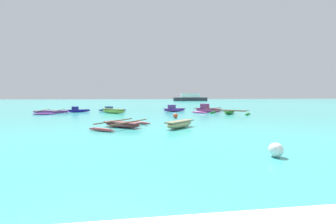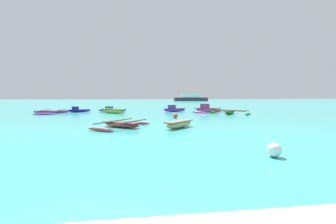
{
  "view_description": "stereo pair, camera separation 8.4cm",
  "coord_description": "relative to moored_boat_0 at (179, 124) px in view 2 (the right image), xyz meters",
  "views": [
    {
      "loc": [
        0.66,
        -2.29,
        1.97
      ],
      "look_at": [
        3.76,
        20.8,
        0.25
      ],
      "focal_mm": 24.0,
      "sensor_mm": 36.0,
      "label": 1
    },
    {
      "loc": [
        0.74,
        -2.3,
        1.97
      ],
      "look_at": [
        3.76,
        20.8,
        0.25
      ],
      "focal_mm": 24.0,
      "sensor_mm": 36.0,
      "label": 2
    }
  ],
  "objects": [
    {
      "name": "moored_boat_1",
      "position": [
        -11.98,
        12.78,
        -0.07
      ],
      "size": [
        3.82,
        4.13,
        0.38
      ],
      "rotation": [
        0.0,
        0.0,
        0.0
      ],
      "color": "purple",
      "rests_on": "ground_plane"
    },
    {
      "name": "mooring_buoy_0",
      "position": [
        0.73,
        5.86,
        -0.03
      ],
      "size": [
        0.42,
        0.42,
        0.42
      ],
      "color": "#E54C2D",
      "rests_on": "ground_plane"
    },
    {
      "name": "moored_boat_7",
      "position": [
        5.58,
        12.16,
        0.09
      ],
      "size": [
        4.3,
        4.16,
        0.99
      ],
      "rotation": [
        0.0,
        0.0,
        -0.84
      ],
      "color": "#E0419D",
      "rests_on": "ground_plane"
    },
    {
      "name": "moored_boat_4",
      "position": [
        -5.68,
        14.91,
        -0.03
      ],
      "size": [
        3.47,
        3.33,
        0.64
      ],
      "rotation": [
        0.0,
        0.0,
        0.11
      ],
      "color": "#4873B3",
      "rests_on": "ground_plane"
    },
    {
      "name": "moored_boat_5",
      "position": [
        -9.55,
        14.21,
        -0.0
      ],
      "size": [
        2.74,
        1.15,
        0.68
      ],
      "rotation": [
        0.0,
        0.0,
        0.26
      ],
      "color": "#241CB3",
      "rests_on": "ground_plane"
    },
    {
      "name": "moored_boat_8",
      "position": [
        -5.18,
        11.85,
        0.03
      ],
      "size": [
        2.88,
        2.72,
        0.49
      ],
      "rotation": [
        0.0,
        0.0,
        -0.75
      ],
      "color": "#96BB46",
      "rests_on": "ground_plane"
    },
    {
      "name": "moored_boat_0",
      "position": [
        0.0,
        0.0,
        0.0
      ],
      "size": [
        2.18,
        2.15,
        0.43
      ],
      "rotation": [
        0.0,
        0.0,
        0.78
      ],
      "color": "tan",
      "rests_on": "ground_plane"
    },
    {
      "name": "mooring_buoy_1",
      "position": [
        1.87,
        -6.78,
        -0.01
      ],
      "size": [
        0.46,
        0.46,
        0.46
      ],
      "color": "white",
      "rests_on": "ground_plane"
    },
    {
      "name": "moored_boat_3",
      "position": [
        7.15,
        9.34,
        -0.05
      ],
      "size": [
        4.16,
        4.02,
        0.41
      ],
      "rotation": [
        0.0,
        0.0,
        0.83
      ],
      "color": "#298C2E",
      "rests_on": "ground_plane"
    },
    {
      "name": "moored_boat_6",
      "position": [
        1.84,
        13.68,
        0.06
      ],
      "size": [
        2.97,
        1.5,
        0.84
      ],
      "rotation": [
        0.0,
        0.0,
        0.28
      ],
      "color": "purple",
      "rests_on": "ground_plane"
    },
    {
      "name": "distant_ferry",
      "position": [
        16.72,
        68.05,
        0.87
      ],
      "size": [
        12.36,
        2.72,
        2.72
      ],
      "color": "#2D333D",
      "rests_on": "ground_plane"
    },
    {
      "name": "moored_boat_2",
      "position": [
        -3.48,
        0.7,
        -0.06
      ],
      "size": [
        3.73,
        4.18,
        0.39
      ],
      "rotation": [
        0.0,
        0.0,
        -0.61
      ],
      "color": "#983F44",
      "rests_on": "ground_plane"
    }
  ]
}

